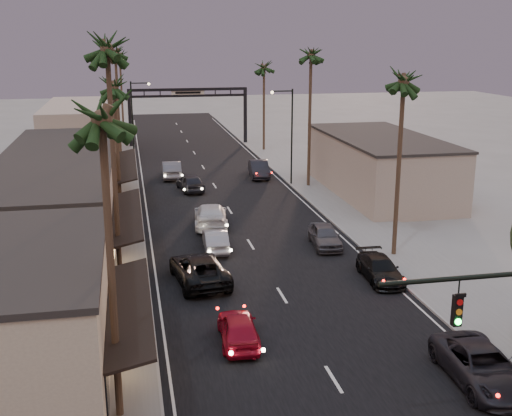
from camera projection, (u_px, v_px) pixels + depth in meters
name	position (u px, v px, depth m)	size (l,w,h in m)	color
ground	(224.00, 201.00, 54.74)	(200.00, 200.00, 0.00)	slate
road	(216.00, 188.00, 59.48)	(14.00, 120.00, 0.02)	black
sidewalk_left	(112.00, 176.00, 64.28)	(5.00, 92.00, 0.12)	slate
sidewalk_right	(296.00, 169.00, 67.90)	(5.00, 92.00, 0.12)	slate
storefront_near	(2.00, 324.00, 25.04)	(8.00, 12.00, 5.50)	tan
storefront_mid	(44.00, 225.00, 38.30)	(8.00, 14.00, 5.50)	gray
storefront_far	(66.00, 174.00, 53.51)	(8.00, 16.00, 5.00)	tan
storefront_dist	(82.00, 130.00, 75.15)	(8.00, 20.00, 6.00)	gray
building_right	(380.00, 166.00, 56.77)	(8.00, 18.00, 5.00)	gray
arch	(188.00, 102.00, 81.71)	(15.20, 0.40, 7.27)	black
streetlight_right	(289.00, 129.00, 59.41)	(2.13, 0.30, 9.00)	black
streetlight_left	(135.00, 116.00, 69.08)	(2.13, 0.30, 9.00)	black
palm_la	(101.00, 106.00, 20.78)	(3.20, 3.20, 13.20)	#38281C
palm_lb	(107.00, 41.00, 32.59)	(3.20, 3.20, 15.20)	#38281C
palm_lc	(114.00, 81.00, 46.60)	(3.20, 3.20, 12.20)	#38281C
palm_ld	(115.00, 49.00, 64.08)	(3.20, 3.20, 14.20)	#38281C
palm_ra	(404.00, 74.00, 38.27)	(3.20, 3.20, 13.20)	#38281C
palm_rb	(311.00, 50.00, 56.95)	(3.20, 3.20, 14.20)	#38281C
palm_rc	(264.00, 64.00, 76.39)	(3.20, 3.20, 12.20)	#38281C
palm_far	(120.00, 53.00, 86.16)	(3.20, 3.20, 13.20)	#38281C
oncoming_red	(239.00, 328.00, 29.31)	(1.71, 4.25, 1.45)	maroon
oncoming_pickup	(199.00, 269.00, 36.52)	(2.70, 5.85, 1.63)	black
oncoming_silver	(215.00, 240.00, 42.08)	(1.49, 4.26, 1.40)	gray
oncoming_white	(211.00, 215.00, 47.33)	(2.37, 5.83, 1.69)	silver
oncoming_dgrey	(190.00, 182.00, 58.19)	(1.88, 4.66, 1.59)	black
oncoming_grey_far	(172.00, 170.00, 63.55)	(1.79, 5.13, 1.69)	#56565B
curbside_near	(482.00, 366.00, 25.89)	(2.53, 5.48, 1.52)	black
curbside_black	(380.00, 269.00, 36.93)	(1.87, 4.61, 1.34)	black
curbside_grey	(325.00, 236.00, 42.82)	(1.77, 4.40, 1.50)	#424145
curbside_far	(259.00, 169.00, 63.84)	(1.74, 5.00, 1.65)	black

